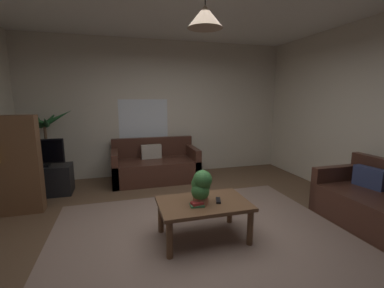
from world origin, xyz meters
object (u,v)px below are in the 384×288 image
potted_palm_corner (48,151)px  bookshelf_corner (12,165)px  book_on_table_1 (197,203)px  book_on_table_0 (197,205)px  tv (40,153)px  pendant_lamp (205,17)px  coffee_table (204,208)px  couch_right_side (379,206)px  tv_stand (43,181)px  potted_plant_on_table (201,186)px  couch_under_window (155,167)px  remote_on_table_0 (218,200)px

potted_palm_corner → bookshelf_corner: 1.16m
potted_palm_corner → book_on_table_1: bearing=-51.8°
book_on_table_0 → tv: 2.98m
bookshelf_corner → pendant_lamp: pendant_lamp is taller
potted_palm_corner → coffee_table: bearing=-49.3°
couch_right_side → tv_stand: bearing=-118.9°
book_on_table_0 → potted_plant_on_table: potted_plant_on_table is taller
couch_under_window → tv_stand: bearing=-171.9°
couch_right_side → bookshelf_corner: bookshelf_corner is taller
tv_stand → bookshelf_corner: size_ratio=0.64×
couch_under_window → bookshelf_corner: 2.37m
couch_right_side → coffee_table: 2.25m
tv_stand → pendant_lamp: size_ratio=1.95×
tv_stand → tv: 0.49m
book_on_table_0 → bookshelf_corner: bearing=146.9°
remote_on_table_0 → book_on_table_0: bearing=-148.0°
couch_right_side → remote_on_table_0: 2.09m
potted_plant_on_table → tv: (-2.13, 2.08, 0.08)m
book_on_table_0 → potted_palm_corner: 3.33m
couch_under_window → potted_plant_on_table: potted_plant_on_table is taller
coffee_table → remote_on_table_0: size_ratio=6.46×
tv_stand → potted_palm_corner: potted_palm_corner is taller
tv_stand → pendant_lamp: (2.17, -2.07, 2.20)m
couch_under_window → book_on_table_1: (0.12, -2.44, 0.21)m
couch_right_side → bookshelf_corner: bearing=-110.7°
book_on_table_0 → book_on_table_1: bearing=114.0°
couch_under_window → pendant_lamp: (0.23, -2.35, 2.17)m
coffee_table → book_on_table_0: book_on_table_0 is taller
book_on_table_0 → book_on_table_1: (-0.00, 0.00, 0.02)m
potted_plant_on_table → bookshelf_corner: bookshelf_corner is taller
couch_under_window → coffee_table: bearing=-84.4°
tv_stand → tv: (-0.00, -0.02, 0.48)m
coffee_table → bookshelf_corner: bearing=149.7°
tv → potted_plant_on_table: bearing=-44.4°
book_on_table_1 → potted_palm_corner: bearing=128.2°
book_on_table_1 → potted_plant_on_table: (0.07, 0.06, 0.17)m
remote_on_table_0 → potted_plant_on_table: bearing=-160.4°
couch_right_side → tv: tv is taller
coffee_table → potted_plant_on_table: (-0.04, -0.03, 0.28)m
tv_stand → book_on_table_0: bearing=-46.4°
coffee_table → remote_on_table_0: 0.19m
book_on_table_1 → tv: tv is taller
book_on_table_1 → bookshelf_corner: 2.69m
potted_palm_corner → remote_on_table_0: bearing=-47.5°
couch_right_side → tv: (-4.39, 2.40, 0.46)m
book_on_table_1 → tv_stand: bearing=133.6°
potted_palm_corner → pendant_lamp: bearing=-49.3°
couch_right_side → coffee_table: (-2.22, 0.35, 0.10)m
couch_right_side → potted_palm_corner: 5.26m
potted_palm_corner → bookshelf_corner: size_ratio=1.04×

